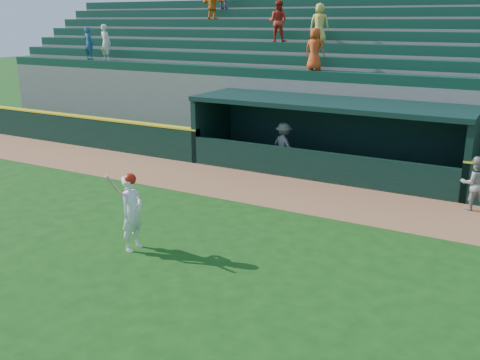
# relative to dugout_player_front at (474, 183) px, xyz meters

# --- Properties ---
(ground) EXTENTS (120.00, 120.00, 0.00)m
(ground) POSITION_rel_dugout_player_front_xyz_m (-4.88, -6.03, -0.76)
(ground) COLOR #144310
(ground) RESTS_ON ground
(warning_track) EXTENTS (40.00, 3.00, 0.01)m
(warning_track) POSITION_rel_dugout_player_front_xyz_m (-4.88, -1.13, -0.75)
(warning_track) COLOR #955F3B
(warning_track) RESTS_ON ground
(field_wall_left) EXTENTS (15.50, 0.30, 1.20)m
(field_wall_left) POSITION_rel_dugout_player_front_xyz_m (-17.13, 0.52, -0.16)
(field_wall_left) COLOR black
(field_wall_left) RESTS_ON ground
(wall_stripe_left) EXTENTS (15.50, 0.32, 0.06)m
(wall_stripe_left) POSITION_rel_dugout_player_front_xyz_m (-17.13, 0.52, 0.47)
(wall_stripe_left) COLOR yellow
(wall_stripe_left) RESTS_ON field_wall_left
(dugout_player_front) EXTENTS (0.90, 0.82, 1.51)m
(dugout_player_front) POSITION_rel_dugout_player_front_xyz_m (0.00, 0.00, 0.00)
(dugout_player_front) COLOR #9C9C97
(dugout_player_front) RESTS_ON ground
(dugout_player_inside) EXTENTS (1.19, 0.98, 1.61)m
(dugout_player_inside) POSITION_rel_dugout_player_front_xyz_m (-6.41, 1.48, 0.05)
(dugout_player_inside) COLOR #9B9B96
(dugout_player_inside) RESTS_ON ground
(dugout) EXTENTS (9.40, 2.80, 2.46)m
(dugout) POSITION_rel_dugout_player_front_xyz_m (-4.88, 1.97, 0.60)
(dugout) COLOR #61615C
(dugout) RESTS_ON ground
(stands) EXTENTS (34.50, 6.30, 7.40)m
(stands) POSITION_rel_dugout_player_front_xyz_m (-4.89, 6.54, 1.64)
(stands) COLOR slate
(stands) RESTS_ON ground
(batter_at_plate) EXTENTS (0.55, 0.76, 1.82)m
(batter_at_plate) POSITION_rel_dugout_player_front_xyz_m (-6.44, -6.64, 0.15)
(batter_at_plate) COLOR white
(batter_at_plate) RESTS_ON ground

